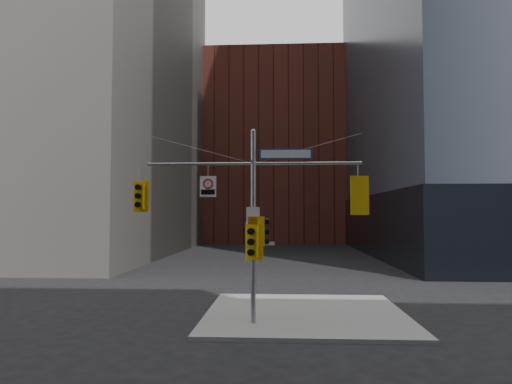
# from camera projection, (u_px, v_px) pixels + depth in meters

# --- Properties ---
(ground) EXTENTS (160.00, 160.00, 0.00)m
(ground) POSITION_uv_depth(u_px,v_px,m) (249.00, 342.00, 14.65)
(ground) COLOR black
(ground) RESTS_ON ground
(sidewalk_corner) EXTENTS (8.00, 8.00, 0.15)m
(sidewalk_corner) POSITION_uv_depth(u_px,v_px,m) (305.00, 314.00, 18.53)
(sidewalk_corner) COLOR gray
(sidewalk_corner) RESTS_ON ground
(brick_midrise) EXTENTS (26.00, 20.00, 28.00)m
(brick_midrise) POSITION_uv_depth(u_px,v_px,m) (275.00, 153.00, 73.17)
(brick_midrise) COLOR maroon
(brick_midrise) RESTS_ON ground
(signal_assembly) EXTENTS (8.00, 0.80, 7.30)m
(signal_assembly) POSITION_uv_depth(u_px,v_px,m) (253.00, 206.00, 16.85)
(signal_assembly) COLOR gray
(signal_assembly) RESTS_ON ground
(traffic_light_west_arm) EXTENTS (0.58, 0.46, 1.21)m
(traffic_light_west_arm) POSITION_uv_depth(u_px,v_px,m) (140.00, 196.00, 17.12)
(traffic_light_west_arm) COLOR yellow
(traffic_light_west_arm) RESTS_ON ground
(traffic_light_east_arm) EXTENTS (0.68, 0.58, 1.42)m
(traffic_light_east_arm) POSITION_uv_depth(u_px,v_px,m) (358.00, 196.00, 16.66)
(traffic_light_east_arm) COLOR yellow
(traffic_light_east_arm) RESTS_ON ground
(traffic_light_pole_side) EXTENTS (0.46, 0.39, 1.10)m
(traffic_light_pole_side) POSITION_uv_depth(u_px,v_px,m) (262.00, 231.00, 16.80)
(traffic_light_pole_side) COLOR yellow
(traffic_light_pole_side) RESTS_ON ground
(traffic_light_pole_front) EXTENTS (0.66, 0.60, 1.39)m
(traffic_light_pole_front) POSITION_uv_depth(u_px,v_px,m) (253.00, 242.00, 16.52)
(traffic_light_pole_front) COLOR yellow
(traffic_light_pole_front) RESTS_ON ground
(street_sign_blade) EXTENTS (1.95, 0.10, 0.38)m
(street_sign_blade) POSITION_uv_depth(u_px,v_px,m) (286.00, 154.00, 16.88)
(street_sign_blade) COLOR #103F9A
(street_sign_blade) RESTS_ON ground
(regulatory_sign_arm) EXTENTS (0.62, 0.10, 0.78)m
(regulatory_sign_arm) POSITION_uv_depth(u_px,v_px,m) (208.00, 186.00, 16.96)
(regulatory_sign_arm) COLOR silver
(regulatory_sign_arm) RESTS_ON ground
(regulatory_sign_pole) EXTENTS (0.49, 0.06, 0.64)m
(regulatory_sign_pole) POSITION_uv_depth(u_px,v_px,m) (253.00, 216.00, 16.72)
(regulatory_sign_pole) COLOR silver
(regulatory_sign_pole) RESTS_ON ground
(street_blade_ew) EXTENTS (0.68, 0.06, 0.14)m
(street_blade_ew) POSITION_uv_depth(u_px,v_px,m) (265.00, 243.00, 16.77)
(street_blade_ew) COLOR silver
(street_blade_ew) RESTS_ON ground
(street_blade_ns) EXTENTS (0.07, 0.79, 0.16)m
(street_blade_ns) POSITION_uv_depth(u_px,v_px,m) (254.00, 252.00, 17.22)
(street_blade_ns) COLOR #145926
(street_blade_ns) RESTS_ON ground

